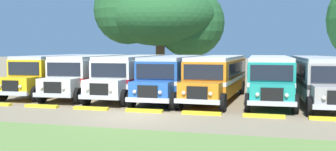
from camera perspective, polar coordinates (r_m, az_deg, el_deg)
name	(u,v)px	position (r m, az deg, el deg)	size (l,w,h in m)	color
ground_plane	(135,117)	(19.32, -4.89, -6.01)	(220.00, 220.00, 0.00)	#937F60
parked_bus_slot_0	(58,72)	(30.35, -15.75, 0.52)	(2.94, 10.87, 2.82)	yellow
parked_bus_slot_1	(92,73)	(28.80, -11.04, 0.41)	(3.15, 10.90, 2.82)	silver
parked_bus_slot_2	(132,74)	(27.39, -5.23, 0.29)	(2.92, 10.87, 2.82)	silver
parked_bus_slot_3	(174,75)	(26.07, 0.83, 0.11)	(2.73, 10.85, 2.82)	#23519E
parked_bus_slot_4	(217,75)	(25.66, 7.22, 0.02)	(3.07, 10.89, 2.82)	orange
parked_bus_slot_5	(269,76)	(25.69, 14.57, -0.07)	(2.99, 10.88, 2.82)	teal
parked_bus_slot_6	(320,78)	(25.30, 21.23, -0.28)	(3.14, 10.90, 2.82)	#9E9993
curb_wheelstop_1	(42,106)	(23.34, -17.93, -4.26)	(2.00, 0.36, 0.15)	yellow
curb_wheelstop_2	(91,108)	(21.83, -11.16, -4.71)	(2.00, 0.36, 0.15)	yellow
curb_wheelstop_3	(144,111)	(20.67, -3.49, -5.13)	(2.00, 0.36, 0.15)	yellow
curb_wheelstop_4	(202,113)	(19.92, 4.92, -5.49)	(2.00, 0.36, 0.15)	yellow
curb_wheelstop_5	(264,116)	(19.62, 13.80, -5.74)	(2.00, 0.36, 0.15)	yellow
curb_wheelstop_6	(332,119)	(19.79, 22.75, -5.85)	(2.00, 0.36, 0.15)	yellow
broad_shade_tree	(162,16)	(40.09, -0.81, 8.67)	(12.71, 11.92, 10.67)	brown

